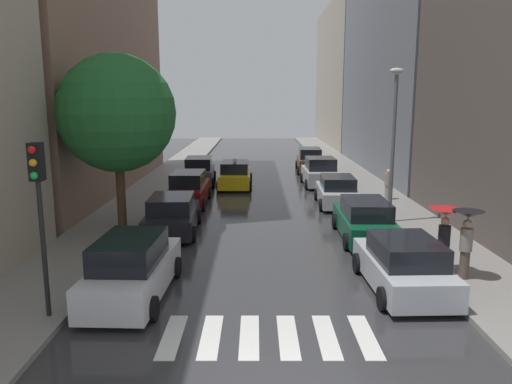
{
  "coord_description": "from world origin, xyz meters",
  "views": [
    {
      "loc": [
        -0.3,
        -8.03,
        5.47
      ],
      "look_at": [
        -0.22,
        16.97,
        0.7
      ],
      "focal_mm": 34.64,
      "sensor_mm": 36.0,
      "label": 1
    }
  ],
  "objects": [
    {
      "name": "ground_plane",
      "position": [
        0.0,
        24.0,
        -0.02
      ],
      "size": [
        28.0,
        72.0,
        0.04
      ],
      "primitive_type": "cube",
      "color": "#323235"
    },
    {
      "name": "sidewalk_left",
      "position": [
        -6.5,
        24.0,
        0.07
      ],
      "size": [
        3.0,
        72.0,
        0.15
      ],
      "primitive_type": "cube",
      "color": "gray",
      "rests_on": "ground"
    },
    {
      "name": "sidewalk_right",
      "position": [
        6.5,
        24.0,
        0.07
      ],
      "size": [
        3.0,
        72.0,
        0.15
      ],
      "primitive_type": "cube",
      "color": "gray",
      "rests_on": "ground"
    },
    {
      "name": "crosswalk_stripes",
      "position": [
        0.0,
        2.64,
        0.01
      ],
      "size": [
        4.95,
        2.2,
        0.01
      ],
      "color": "silver",
      "rests_on": "ground"
    },
    {
      "name": "building_right_mid",
      "position": [
        11.0,
        29.1,
        8.45
      ],
      "size": [
        6.0,
        21.19,
        16.9
      ],
      "primitive_type": "cube",
      "color": "slate",
      "rests_on": "ground"
    },
    {
      "name": "building_right_far",
      "position": [
        11.0,
        50.78,
        7.99
      ],
      "size": [
        6.0,
        21.31,
        15.98
      ],
      "primitive_type": "cube",
      "color": "#9E9384",
      "rests_on": "ground"
    },
    {
      "name": "parked_car_left_nearest",
      "position": [
        -3.72,
        4.97,
        0.82
      ],
      "size": [
        2.15,
        4.69,
        1.77
      ],
      "rotation": [
        0.0,
        0.0,
        1.53
      ],
      "color": "silver",
      "rests_on": "ground"
    },
    {
      "name": "parked_car_left_second",
      "position": [
        -3.73,
        11.64,
        0.74
      ],
      "size": [
        2.27,
        4.4,
        1.58
      ],
      "rotation": [
        0.0,
        0.0,
        1.61
      ],
      "color": "black",
      "rests_on": "ground"
    },
    {
      "name": "parked_car_left_third",
      "position": [
        -3.78,
        17.07,
        0.81
      ],
      "size": [
        2.02,
        4.5,
        1.75
      ],
      "rotation": [
        0.0,
        0.0,
        1.56
      ],
      "color": "maroon",
      "rests_on": "ground"
    },
    {
      "name": "parked_car_left_fourth",
      "position": [
        -3.95,
        23.33,
        0.82
      ],
      "size": [
        2.15,
        4.44,
        1.76
      ],
      "rotation": [
        0.0,
        0.0,
        1.61
      ],
      "color": "#474C51",
      "rests_on": "ground"
    },
    {
      "name": "parked_car_right_nearest",
      "position": [
        3.94,
        5.47,
        0.74
      ],
      "size": [
        2.24,
        4.36,
        1.57
      ],
      "rotation": [
        0.0,
        0.0,
        1.6
      ],
      "color": "#B2B7BF",
      "rests_on": "ground"
    },
    {
      "name": "parked_car_right_second",
      "position": [
        3.96,
        10.73,
        0.75
      ],
      "size": [
        2.11,
        4.63,
        1.6
      ],
      "rotation": [
        0.0,
        0.0,
        1.55
      ],
      "color": "#0C4C2D",
      "rests_on": "ground"
    },
    {
      "name": "parked_car_right_third",
      "position": [
        3.87,
        16.87,
        0.74
      ],
      "size": [
        2.14,
        4.23,
        1.56
      ],
      "rotation": [
        0.0,
        0.0,
        1.54
      ],
      "color": "#B2B7BF",
      "rests_on": "ground"
    },
    {
      "name": "parked_car_right_fourth",
      "position": [
        3.73,
        22.64,
        0.84
      ],
      "size": [
        2.21,
        4.04,
        1.82
      ],
      "rotation": [
        0.0,
        0.0,
        1.59
      ],
      "color": "#B2B7BF",
      "rests_on": "ground"
    },
    {
      "name": "parked_car_right_fifth",
      "position": [
        3.73,
        28.79,
        0.84
      ],
      "size": [
        2.12,
        4.79,
        1.8
      ],
      "rotation": [
        0.0,
        0.0,
        1.53
      ],
      "color": "brown",
      "rests_on": "ground"
    },
    {
      "name": "taxi_midroad",
      "position": [
        -1.6,
        22.27,
        0.76
      ],
      "size": [
        2.08,
        4.64,
        1.81
      ],
      "rotation": [
        0.0,
        0.0,
        1.57
      ],
      "color": "yellow",
      "rests_on": "ground"
    },
    {
      "name": "pedestrian_foreground",
      "position": [
        5.46,
        6.52,
        1.63
      ],
      "size": [
        1.03,
        1.03,
        2.03
      ],
      "rotation": [
        0.0,
        0.0,
        1.13
      ],
      "color": "black",
      "rests_on": "sidewalk_right"
    },
    {
      "name": "pedestrian_near_tree",
      "position": [
        5.93,
        6.04,
        1.6
      ],
      "size": [
        0.9,
        0.9,
        2.07
      ],
      "rotation": [
        0.0,
        0.0,
        1.14
      ],
      "color": "brown",
      "rests_on": "sidewalk_right"
    },
    {
      "name": "pedestrian_by_kerb",
      "position": [
        6.72,
        17.78,
        0.99
      ],
      "size": [
        0.36,
        0.36,
        1.62
      ],
      "rotation": [
        0.0,
        0.0,
        1.8
      ],
      "color": "gray",
      "rests_on": "sidewalk_right"
    },
    {
      "name": "street_tree_left",
      "position": [
        -5.82,
        11.78,
        4.86
      ],
      "size": [
        4.69,
        4.69,
        7.07
      ],
      "color": "#513823",
      "rests_on": "sidewalk_left"
    },
    {
      "name": "traffic_light_left_corner",
      "position": [
        -5.45,
        3.44,
        3.29
      ],
      "size": [
        0.3,
        0.42,
        4.3
      ],
      "color": "black",
      "rests_on": "sidewalk_left"
    },
    {
      "name": "lamp_post_right",
      "position": [
        5.55,
        12.98,
        3.95
      ],
      "size": [
        0.6,
        0.28,
        6.55
      ],
      "color": "#595B60",
      "rests_on": "sidewalk_right"
    }
  ]
}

